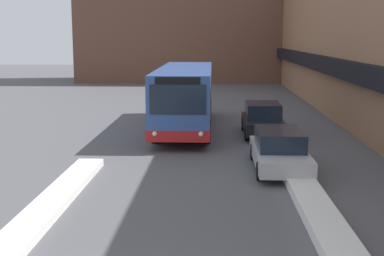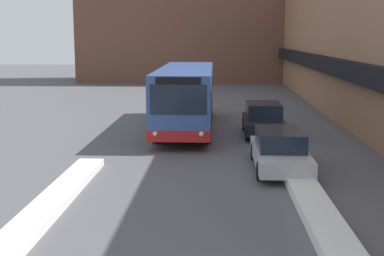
% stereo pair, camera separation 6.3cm
% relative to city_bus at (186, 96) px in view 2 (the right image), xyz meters
% --- Properties ---
extents(building_row_right, '(5.50, 60.00, 9.99)m').
position_rel_city_bus_xyz_m(building_row_right, '(10.53, 4.51, 3.28)').
color(building_row_right, '#996B4C').
rests_on(building_row_right, ground_plane).
extents(snow_bank_left, '(0.90, 11.22, 0.25)m').
position_rel_city_bus_xyz_m(snow_bank_left, '(-3.04, -13.45, -1.58)').
color(snow_bank_left, silver).
rests_on(snow_bank_left, ground_plane).
extents(snow_bank_right, '(0.90, 12.41, 0.31)m').
position_rel_city_bus_xyz_m(snow_bank_right, '(4.16, -13.95, -1.55)').
color(snow_bank_right, silver).
rests_on(snow_bank_right, ground_plane).
extents(city_bus, '(2.61, 11.65, 3.11)m').
position_rel_city_bus_xyz_m(city_bus, '(0.00, 0.00, 0.00)').
color(city_bus, '#335193').
rests_on(city_bus, ground_plane).
extents(parked_car_front, '(1.82, 4.73, 1.40)m').
position_rel_city_bus_xyz_m(parked_car_front, '(3.76, -8.15, -1.00)').
color(parked_car_front, '#B7B7BC').
rests_on(parked_car_front, ground_plane).
extents(parked_car_middle, '(1.84, 4.20, 1.54)m').
position_rel_city_bus_xyz_m(parked_car_middle, '(3.76, -1.59, -0.93)').
color(parked_car_middle, black).
rests_on(parked_car_middle, ground_plane).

